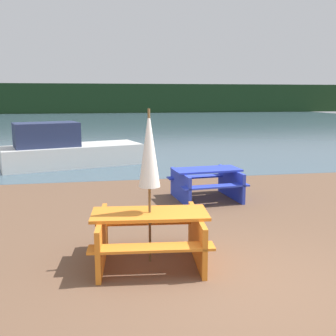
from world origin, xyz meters
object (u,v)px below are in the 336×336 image
Objects in this scene: picnic_table_orange at (150,232)px; umbrella_white at (149,149)px; boat at (66,150)px; picnic_table_blue at (206,181)px.

picnic_table_orange is 1.21m from umbrella_white.
boat is (-1.79, 8.39, 0.10)m from picnic_table_orange.
picnic_table_blue is 3.89m from umbrella_white.
umbrella_white is 8.65m from boat.
umbrella_white is at bearing -118.32° from picnic_table_blue.
boat is (-3.54, 5.14, 0.11)m from picnic_table_blue.
picnic_table_orange is at bearing -118.32° from picnic_table_blue.
picnic_table_orange is at bearing -94.03° from boat.
picnic_table_orange is 0.36× the size of boat.
umbrella_white is 0.45× the size of boat.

